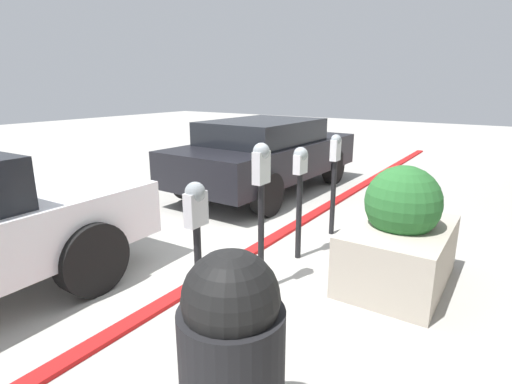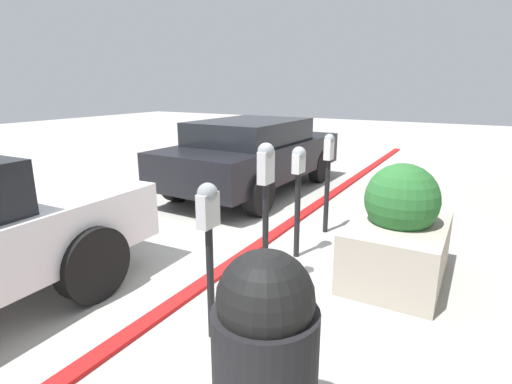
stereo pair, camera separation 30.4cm
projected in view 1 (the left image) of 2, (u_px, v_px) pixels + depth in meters
name	position (u px, v px, depth m)	size (l,w,h in m)	color
ground_plane	(245.00, 261.00, 4.68)	(40.00, 40.00, 0.00)	#ADAAA3
curb_strip	(240.00, 258.00, 4.72)	(19.00, 0.16, 0.04)	red
parking_meter_nearest	(197.00, 225.00, 3.07)	(0.19, 0.16, 1.30)	black
parking_meter_second	(261.00, 185.00, 3.74)	(0.19, 0.16, 1.49)	black
parking_meter_middle	(300.00, 180.00, 4.54)	(0.19, 0.16, 1.33)	black
parking_meter_fourth	(335.00, 168.00, 5.31)	(0.16, 0.14, 1.38)	black
planter_box	(399.00, 237.00, 4.06)	(1.39, 0.92, 1.24)	#B2A899
parked_car_middle	(266.00, 153.00, 7.58)	(4.21, 1.90, 1.38)	black
trash_bin	(232.00, 358.00, 2.10)	(0.56, 0.56, 1.21)	black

